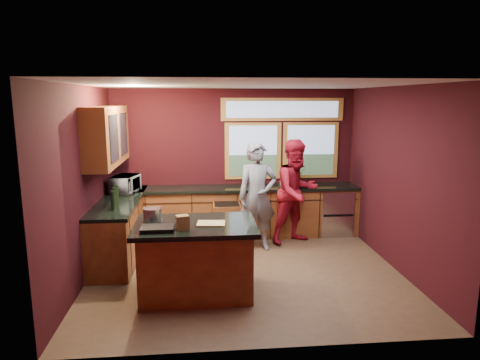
{
  "coord_description": "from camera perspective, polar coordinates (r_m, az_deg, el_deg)",
  "views": [
    {
      "loc": [
        -0.63,
        -5.93,
        2.51
      ],
      "look_at": [
        -0.04,
        0.4,
        1.3
      ],
      "focal_mm": 32.0,
      "sensor_mm": 36.0,
      "label": 1
    }
  ],
  "objects": [
    {
      "name": "potted_plant",
      "position": [
        8.0,
        7.48,
        0.68
      ],
      "size": [
        0.35,
        0.3,
        0.39
      ],
      "primitive_type": "imported",
      "color": "#999999",
      "rests_on": "back_counter"
    },
    {
      "name": "stock_pot",
      "position": [
        5.67,
        -11.57,
        -4.56
      ],
      "size": [
        0.24,
        0.24,
        0.18
      ],
      "primitive_type": "cylinder",
      "color": "#BBBBC0",
      "rests_on": "island"
    },
    {
      "name": "paper_bag",
      "position": [
        5.25,
        -7.67,
        -5.66
      ],
      "size": [
        0.18,
        0.15,
        0.18
      ],
      "primitive_type": "cube",
      "rotation": [
        0.0,
        0.0,
        0.26
      ],
      "color": "brown",
      "rests_on": "island"
    },
    {
      "name": "person_red",
      "position": [
        7.54,
        7.54,
        -1.55
      ],
      "size": [
        1.1,
        1.01,
        1.83
      ],
      "primitive_type": "imported",
      "rotation": [
        0.0,
        0.0,
        0.45
      ],
      "color": "maroon",
      "rests_on": "floor"
    },
    {
      "name": "cutting_board",
      "position": [
        5.46,
        -3.88,
        -5.81
      ],
      "size": [
        0.37,
        0.28,
        0.02
      ],
      "primitive_type": "cube",
      "rotation": [
        0.0,
        0.0,
        -0.09
      ],
      "color": "tan",
      "rests_on": "island"
    },
    {
      "name": "room_shell",
      "position": [
        6.29,
        -4.98,
        4.22
      ],
      "size": [
        4.52,
        4.02,
        2.71
      ],
      "color": "black",
      "rests_on": "ground"
    },
    {
      "name": "paper_towel",
      "position": [
        7.91,
        5.81,
        0.21
      ],
      "size": [
        0.12,
        0.12,
        0.28
      ],
      "primitive_type": "cylinder",
      "color": "white",
      "rests_on": "back_counter"
    },
    {
      "name": "microwave",
      "position": [
        7.55,
        -15.03,
        -0.54
      ],
      "size": [
        0.49,
        0.61,
        0.3
      ],
      "primitive_type": "imported",
      "rotation": [
        0.0,
        0.0,
        1.32
      ],
      "color": "#999999",
      "rests_on": "left_counter"
    },
    {
      "name": "back_counter",
      "position": [
        7.94,
        0.88,
        -4.18
      ],
      "size": [
        4.5,
        0.64,
        0.93
      ],
      "color": "#552614",
      "rests_on": "floor"
    },
    {
      "name": "left_counter",
      "position": [
        7.2,
        -15.72,
        -6.15
      ],
      "size": [
        0.64,
        2.3,
        0.93
      ],
      "color": "#552614",
      "rests_on": "floor"
    },
    {
      "name": "person_grey",
      "position": [
        7.13,
        2.32,
        -2.24
      ],
      "size": [
        0.71,
        0.51,
        1.82
      ],
      "primitive_type": "imported",
      "rotation": [
        0.0,
        0.0,
        0.12
      ],
      "color": "slate",
      "rests_on": "floor"
    },
    {
      "name": "black_tray",
      "position": [
        5.29,
        -10.92,
        -6.36
      ],
      "size": [
        0.4,
        0.28,
        0.05
      ],
      "primitive_type": "cube",
      "rotation": [
        0.0,
        0.0,
        -0.01
      ],
      "color": "black",
      "rests_on": "island"
    },
    {
      "name": "island",
      "position": [
        5.66,
        -5.89,
        -10.33
      ],
      "size": [
        1.55,
        1.05,
        0.95
      ],
      "color": "#552614",
      "rests_on": "floor"
    },
    {
      "name": "floor",
      "position": [
        6.47,
        0.73,
        -12.08
      ],
      "size": [
        4.5,
        4.5,
        0.0
      ],
      "primitive_type": "plane",
      "color": "brown",
      "rests_on": "ground"
    }
  ]
}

